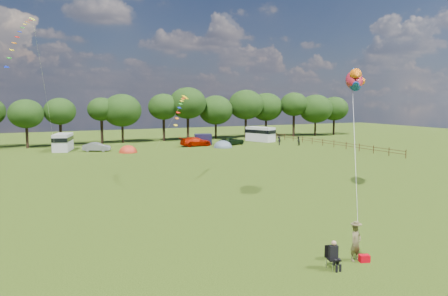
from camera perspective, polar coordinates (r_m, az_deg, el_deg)
name	(u,v)px	position (r m, az deg, el deg)	size (l,w,h in m)	color
ground_plane	(274,218)	(30.18, 6.54, -9.13)	(180.00, 180.00, 0.00)	black
tree_line	(142,108)	(82.34, -10.64, 5.15)	(102.98, 10.98, 10.27)	black
fence	(328,142)	(76.16, 13.46, 0.72)	(0.12, 33.12, 1.20)	#472D19
car_b	(97,147)	(70.06, -16.30, 0.14)	(1.44, 3.86, 1.36)	gray
car_c	(196,142)	(74.64, -3.71, 0.83)	(2.19, 5.21, 1.56)	#AE1400
car_d	(232,141)	(76.71, 1.05, 0.93)	(2.27, 5.01, 1.37)	black
campervan_b	(63,142)	(72.41, -20.30, 0.79)	(3.70, 5.86, 2.67)	#B8B8B9
campervan_d	(260,134)	(83.16, 4.77, 1.88)	(4.21, 6.05, 2.73)	silver
tent_orange	(128,152)	(67.41, -12.41, -0.56)	(2.77, 3.04, 2.17)	red
tent_greyblue	(223,147)	(72.54, -0.15, 0.08)	(3.13, 3.42, 2.33)	slate
awning_navy	(203,139)	(77.74, -2.76, 1.16)	(2.93, 2.38, 1.83)	black
kite_flyer	(356,243)	(23.28, 16.83, -11.75)	(0.68, 0.44, 1.86)	brown
camp_chair	(333,252)	(21.96, 14.04, -13.02)	(0.70, 0.71, 1.41)	#99999E
kite_bag	(364,258)	(23.48, 17.85, -13.56)	(0.50, 0.33, 0.36)	#C2000F
fish_kite	(355,80)	(38.42, 16.68, 8.49)	(3.42, 4.09, 2.28)	red
streamer_kite_a	(22,33)	(50.76, -24.89, 13.45)	(3.28, 5.51, 5.73)	gold
streamer_kite_c	(181,105)	(42.63, -5.58, 5.62)	(3.18, 4.98, 2.81)	#D5B503
walker_a	(298,141)	(76.63, 9.66, 0.91)	(0.77, 0.47, 1.58)	black
walker_b	(279,141)	(76.84, 7.21, 0.95)	(0.99, 0.46, 1.54)	black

